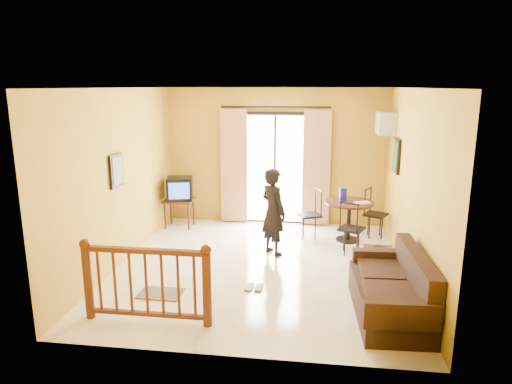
# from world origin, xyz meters

# --- Properties ---
(ground) EXTENTS (5.00, 5.00, 0.00)m
(ground) POSITION_xyz_m (0.00, 0.00, 0.00)
(ground) COLOR beige
(ground) RESTS_ON ground
(room_shell) EXTENTS (5.00, 5.00, 5.00)m
(room_shell) POSITION_xyz_m (0.00, 0.00, 1.70)
(room_shell) COLOR white
(room_shell) RESTS_ON ground
(balcony_door) EXTENTS (2.25, 0.14, 2.46)m
(balcony_door) POSITION_xyz_m (0.00, 2.43, 1.19)
(balcony_door) COLOR black
(balcony_door) RESTS_ON ground
(tv_table) EXTENTS (0.58, 0.49, 0.59)m
(tv_table) POSITION_xyz_m (-1.90, 1.89, 0.51)
(tv_table) COLOR black
(tv_table) RESTS_ON ground
(television) EXTENTS (0.60, 0.56, 0.46)m
(television) POSITION_xyz_m (-1.87, 1.89, 0.81)
(television) COLOR black
(television) RESTS_ON tv_table
(picture_left) EXTENTS (0.05, 0.42, 0.52)m
(picture_left) POSITION_xyz_m (-2.22, -0.20, 1.55)
(picture_left) COLOR black
(picture_left) RESTS_ON room_shell
(dining_table) EXTENTS (0.90, 0.90, 0.75)m
(dining_table) POSITION_xyz_m (1.47, 1.50, 0.59)
(dining_table) COLOR black
(dining_table) RESTS_ON ground
(water_jug) EXTENTS (0.14, 0.14, 0.25)m
(water_jug) POSITION_xyz_m (1.35, 1.50, 0.88)
(water_jug) COLOR #1415C2
(water_jug) RESTS_ON dining_table
(serving_tray) EXTENTS (0.33, 0.27, 0.02)m
(serving_tray) POSITION_xyz_m (1.69, 1.40, 0.76)
(serving_tray) COLOR beige
(serving_tray) RESTS_ON dining_table
(dining_chairs) EXTENTS (1.77, 1.50, 0.95)m
(dining_chairs) POSITION_xyz_m (1.40, 1.37, 0.00)
(dining_chairs) COLOR black
(dining_chairs) RESTS_ON ground
(air_conditioner) EXTENTS (0.31, 0.60, 0.40)m
(air_conditioner) POSITION_xyz_m (2.09, 1.95, 2.15)
(air_conditioner) COLOR silver
(air_conditioner) RESTS_ON room_shell
(botanical_print) EXTENTS (0.05, 0.50, 0.60)m
(botanical_print) POSITION_xyz_m (2.22, 1.30, 1.65)
(botanical_print) COLOR black
(botanical_print) RESTS_ON room_shell
(coffee_table) EXTENTS (0.44, 0.79, 0.36)m
(coffee_table) POSITION_xyz_m (1.85, -0.08, 0.24)
(coffee_table) COLOR black
(coffee_table) RESTS_ON ground
(bowl) EXTENTS (0.28, 0.28, 0.07)m
(bowl) POSITION_xyz_m (1.85, -0.00, 0.39)
(bowl) COLOR brown
(bowl) RESTS_ON coffee_table
(sofa) EXTENTS (0.89, 1.78, 0.84)m
(sofa) POSITION_xyz_m (1.85, -1.35, 0.31)
(sofa) COLOR black
(sofa) RESTS_ON ground
(standing_person) EXTENTS (0.64, 0.64, 1.50)m
(standing_person) POSITION_xyz_m (0.14, 0.63, 0.75)
(standing_person) COLOR black
(standing_person) RESTS_ON ground
(stair_balustrade) EXTENTS (1.63, 0.13, 1.04)m
(stair_balustrade) POSITION_xyz_m (-1.15, -1.90, 0.56)
(stair_balustrade) COLOR #471E0F
(stair_balustrade) RESTS_ON ground
(doormat) EXTENTS (0.61, 0.42, 0.02)m
(doormat) POSITION_xyz_m (-1.25, -1.16, 0.01)
(doormat) COLOR #544F43
(doormat) RESTS_ON ground
(sandals) EXTENTS (0.25, 0.25, 0.03)m
(sandals) POSITION_xyz_m (0.01, -0.80, 0.01)
(sandals) COLOR brown
(sandals) RESTS_ON ground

